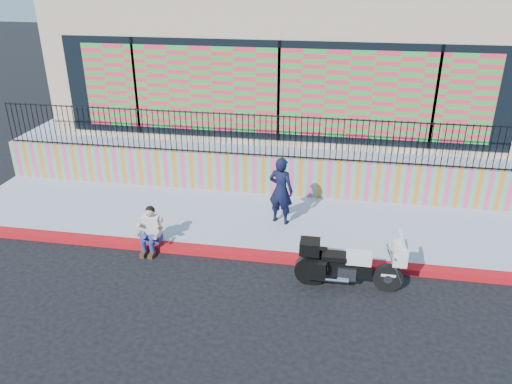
# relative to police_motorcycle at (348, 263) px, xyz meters

# --- Properties ---
(ground) EXTENTS (90.00, 90.00, 0.00)m
(ground) POSITION_rel_police_motorcycle_xyz_m (-2.09, 0.75, -0.57)
(ground) COLOR black
(ground) RESTS_ON ground
(red_curb) EXTENTS (16.00, 0.30, 0.15)m
(red_curb) POSITION_rel_police_motorcycle_xyz_m (-2.09, 0.75, -0.49)
(red_curb) COLOR #A40B0F
(red_curb) RESTS_ON ground
(sidewalk) EXTENTS (16.00, 3.00, 0.15)m
(sidewalk) POSITION_rel_police_motorcycle_xyz_m (-2.09, 2.40, -0.49)
(sidewalk) COLOR #9AA1B9
(sidewalk) RESTS_ON ground
(mural_wall) EXTENTS (16.00, 0.20, 1.10)m
(mural_wall) POSITION_rel_police_motorcycle_xyz_m (-2.09, 4.00, 0.13)
(mural_wall) COLOR #EF3E71
(mural_wall) RESTS_ON sidewalk
(metal_fence) EXTENTS (15.80, 0.04, 1.20)m
(metal_fence) POSITION_rel_police_motorcycle_xyz_m (-2.09, 4.00, 1.28)
(metal_fence) COLOR black
(metal_fence) RESTS_ON mural_wall
(elevated_platform) EXTENTS (16.00, 10.00, 1.25)m
(elevated_platform) POSITION_rel_police_motorcycle_xyz_m (-2.09, 9.10, 0.06)
(elevated_platform) COLOR #9AA1B9
(elevated_platform) RESTS_ON ground
(storefront_building) EXTENTS (14.00, 8.06, 4.00)m
(storefront_building) POSITION_rel_police_motorcycle_xyz_m (-2.09, 8.88, 2.68)
(storefront_building) COLOR tan
(storefront_building) RESTS_ON elevated_platform
(police_motorcycle) EXTENTS (2.17, 0.72, 1.35)m
(police_motorcycle) POSITION_rel_police_motorcycle_xyz_m (0.00, 0.00, 0.00)
(police_motorcycle) COLOR black
(police_motorcycle) RESTS_ON ground
(police_officer) EXTENTS (0.73, 0.58, 1.74)m
(police_officer) POSITION_rel_police_motorcycle_xyz_m (-1.67, 2.32, 0.45)
(police_officer) COLOR black
(police_officer) RESTS_ON sidewalk
(seated_man) EXTENTS (0.54, 0.71, 1.06)m
(seated_man) POSITION_rel_police_motorcycle_xyz_m (-4.49, 0.66, -0.12)
(seated_man) COLOR navy
(seated_man) RESTS_ON ground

